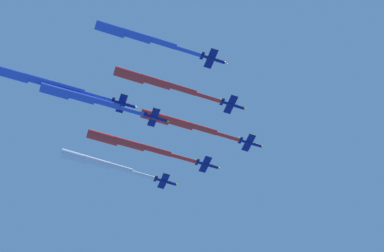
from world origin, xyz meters
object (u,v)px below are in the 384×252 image
at_px(jet_starboard_inner, 157,82).
at_px(jet_port_outer, 81,98).
at_px(jet_starboard_outer, 42,82).
at_px(jet_starboard_mid, 137,36).
at_px(jet_lead, 180,123).
at_px(jet_port_inner, 130,144).
at_px(jet_port_mid, 98,163).

bearing_deg(jet_starboard_inner, jet_port_outer, 159.77).
distance_m(jet_starboard_inner, jet_starboard_outer, 41.14).
height_order(jet_starboard_mid, jet_port_outer, jet_starboard_mid).
height_order(jet_lead, jet_starboard_inner, jet_lead).
height_order(jet_starboard_inner, jet_starboard_outer, jet_starboard_outer).
xyz_separation_m(jet_port_inner, jet_port_outer, (-18.88, -17.46, -0.51)).
height_order(jet_port_inner, jet_starboard_outer, jet_starboard_outer).
distance_m(jet_starboard_inner, jet_port_outer, 27.48).
height_order(jet_lead, jet_starboard_mid, jet_starboard_mid).
relative_size(jet_port_mid, jet_starboard_mid, 0.98).
distance_m(jet_lead, jet_port_mid, 36.19).
height_order(jet_port_inner, jet_starboard_mid, jet_starboard_mid).
bearing_deg(jet_starboard_outer, jet_lead, 10.37).
xyz_separation_m(jet_port_mid, jet_port_outer, (-7.61, -28.66, -2.17)).
bearing_deg(jet_lead, jet_port_outer, -169.73).
xyz_separation_m(jet_starboard_inner, jet_port_mid, (-18.17, 38.16, 1.57)).
distance_m(jet_port_inner, jet_port_mid, 15.97).
relative_size(jet_port_outer, jet_starboard_outer, 0.92).
bearing_deg(jet_port_mid, jet_lead, -37.61).
height_order(jet_lead, jet_port_inner, jet_lead).
xyz_separation_m(jet_lead, jet_port_outer, (-36.28, -6.58, -1.62)).
height_order(jet_starboard_inner, jet_starboard_mid, jet_starboard_mid).
bearing_deg(jet_lead, jet_starboard_inner, -123.14).
distance_m(jet_starboard_inner, jet_port_mid, 42.29).
bearing_deg(jet_starboard_mid, jet_port_inner, 87.90).
height_order(jet_port_inner, jet_starboard_inner, jet_starboard_inner).
xyz_separation_m(jet_starboard_mid, jet_starboard_outer, (-32.05, 22.11, 0.09)).
xyz_separation_m(jet_lead, jet_starboard_outer, (-51.00, -9.33, 1.60)).
bearing_deg(jet_port_outer, jet_starboard_outer, -169.40).
xyz_separation_m(jet_port_inner, jet_starboard_outer, (-33.60, -20.22, 2.70)).
relative_size(jet_starboard_mid, jet_starboard_outer, 0.92).
bearing_deg(jet_port_inner, jet_starboard_inner, -75.64).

